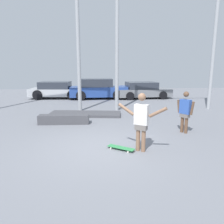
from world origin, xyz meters
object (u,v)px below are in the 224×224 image
at_px(skateboarder, 141,119).
at_px(manual_pad, 85,114).
at_px(grind_box, 64,119).
at_px(parked_car_silver, 57,90).
at_px(parked_car_blue, 98,89).
at_px(bystander, 185,111).
at_px(skateboard, 121,148).
at_px(parked_car_grey, 143,90).

relative_size(skateboarder, manual_pad, 0.48).
xyz_separation_m(grind_box, manual_pad, (0.83, 1.63, -0.13)).
distance_m(skateboarder, parked_car_silver, 11.97).
bearing_deg(manual_pad, parked_car_blue, 83.07).
distance_m(grind_box, bystander, 4.93).
bearing_deg(manual_pad, skateboard, -75.11).
relative_size(grind_box, parked_car_blue, 0.49).
height_order(grind_box, parked_car_blue, parked_car_blue).
height_order(grind_box, manual_pad, grind_box).
xyz_separation_m(manual_pad, parked_car_silver, (-2.47, 6.25, 0.57)).
relative_size(grind_box, parked_car_silver, 0.51).
height_order(skateboarder, parked_car_blue, skateboarder).
distance_m(grind_box, parked_car_blue, 7.59).
bearing_deg(manual_pad, bystander, -40.68).
bearing_deg(manual_pad, grind_box, -116.84).
bearing_deg(bystander, skateboarder, 94.15).
distance_m(skateboarder, parked_car_grey, 11.01).
bearing_deg(skateboarder, manual_pad, 141.83).
bearing_deg(manual_pad, skateboarder, -69.58).
height_order(grind_box, parked_car_grey, parked_car_grey).
distance_m(parked_car_silver, parked_car_blue, 3.21).
bearing_deg(grind_box, parked_car_silver, 101.78).
xyz_separation_m(manual_pad, parked_car_grey, (4.15, 5.84, 0.54)).
xyz_separation_m(skateboarder, grind_box, (-2.66, 3.28, -0.75)).
xyz_separation_m(skateboard, grind_box, (-2.10, 3.16, 0.13)).
relative_size(skateboard, parked_car_blue, 0.19).
relative_size(grind_box, bystander, 1.39).
xyz_separation_m(skateboarder, skateboard, (-0.56, 0.13, -0.88)).
bearing_deg(skateboard, manual_pad, 139.23).
relative_size(parked_car_silver, parked_car_blue, 0.97).
bearing_deg(parked_car_grey, parked_car_silver, 171.45).
relative_size(parked_car_blue, parked_car_grey, 1.03).
bearing_deg(skateboarder, parked_car_grey, 109.26).
bearing_deg(parked_car_grey, parked_car_blue, 175.90).
xyz_separation_m(parked_car_blue, bystander, (3.08, -9.04, 0.11)).
height_order(skateboarder, parked_car_grey, skateboarder).
xyz_separation_m(parked_car_blue, parked_car_grey, (3.44, 0.06, -0.12)).
height_order(skateboarder, parked_car_silver, skateboarder).
bearing_deg(parked_car_silver, parked_car_grey, 0.34).
height_order(manual_pad, bystander, bystander).
distance_m(skateboard, parked_car_grey, 11.03).
xyz_separation_m(parked_car_silver, parked_car_blue, (3.17, -0.46, 0.10)).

